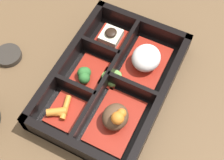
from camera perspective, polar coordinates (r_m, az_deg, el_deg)
The scene contains 10 objects.
ground_plane at distance 0.62m, azimuth 0.00°, elevation -1.14°, with size 3.00×3.00×0.00m, color brown.
bento_base at distance 0.61m, azimuth 0.00°, elevation -0.92°, with size 0.31×0.21×0.01m.
bento_rim at distance 0.60m, azimuth -0.24°, elevation 0.05°, with size 0.31×0.21×0.05m.
bowl_rice at distance 0.62m, azimuth 6.22°, elevation 3.74°, with size 0.12×0.08×0.05m.
bowl_stew at distance 0.56m, azimuth 0.66°, elevation -7.00°, with size 0.12×0.08×0.06m.
bowl_tofu at distance 0.66m, azimuth -0.19°, elevation 7.87°, with size 0.07×0.06×0.03m.
bowl_greens at distance 0.61m, azimuth -4.67°, elevation 1.13°, with size 0.08×0.06×0.03m.
bowl_carrots at distance 0.58m, azimuth -8.93°, elevation -5.69°, with size 0.07×0.06×0.02m.
bowl_pickles at distance 0.61m, azimuth -0.38°, elevation 0.40°, with size 0.04×0.03×0.01m.
sauce_dish at distance 0.68m, azimuth -18.43°, elevation 4.31°, with size 0.05×0.05×0.01m.
Camera 1 is at (0.26, 0.13, 0.54)m, focal length 50.00 mm.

